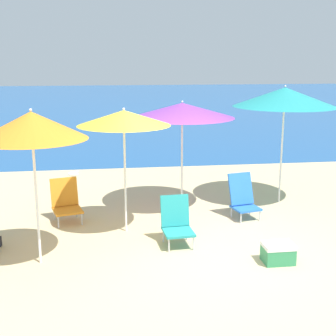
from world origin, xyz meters
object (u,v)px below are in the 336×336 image
object	(u,v)px
beach_chair_teal	(177,221)
seagull	(74,174)
beach_umbrella_purple	(182,110)
beach_chair_blue	(243,197)
beach_chair_orange	(66,201)
beach_umbrella_orange	(32,126)
beach_umbrella_teal	(285,97)
cooler_box	(278,253)
beach_umbrella_yellow	(124,118)

from	to	relation	value
beach_chair_teal	seagull	size ratio (longest dim) A/B	2.80
beach_umbrella_purple	beach_chair_blue	world-z (taller)	beach_umbrella_purple
seagull	beach_chair_orange	bearing A→B (deg)	-89.18
beach_chair_blue	beach_umbrella_purple	bearing A→B (deg)	133.50
beach_umbrella_orange	beach_chair_teal	bearing A→B (deg)	12.47
beach_chair_orange	beach_umbrella_teal	bearing A→B (deg)	-7.10
beach_chair_blue	cooler_box	bearing A→B (deg)	-104.54
beach_umbrella_orange	beach_chair_teal	xyz separation A→B (m)	(2.04, 0.45, -1.62)
beach_umbrella_purple	beach_chair_teal	bearing A→B (deg)	-102.12
beach_umbrella_orange	beach_umbrella_purple	size ratio (longest dim) A/B	1.06
beach_umbrella_purple	cooler_box	xyz separation A→B (m)	(0.95, -2.68, -1.76)
beach_chair_teal	seagull	distance (m)	4.69
beach_umbrella_teal	seagull	xyz separation A→B (m)	(-4.26, 2.42, -1.98)
beach_umbrella_teal	beach_umbrella_purple	xyz separation A→B (m)	(-2.04, -0.12, -0.22)
seagull	beach_umbrella_teal	bearing A→B (deg)	-29.53
cooler_box	seagull	bearing A→B (deg)	121.29
beach_umbrella_orange	beach_umbrella_purple	bearing A→B (deg)	42.53
beach_umbrella_yellow	beach_umbrella_purple	size ratio (longest dim) A/B	1.00
beach_umbrella_teal	beach_chair_orange	world-z (taller)	beach_umbrella_teal
beach_chair_orange	seagull	world-z (taller)	beach_chair_orange
beach_umbrella_orange	cooler_box	size ratio (longest dim) A/B	5.05
beach_umbrella_teal	beach_umbrella_purple	distance (m)	2.06
beach_chair_teal	beach_chair_blue	world-z (taller)	beach_chair_blue
seagull	beach_chair_blue	bearing A→B (deg)	-44.84
beach_chair_blue	beach_chair_teal	bearing A→B (deg)	-154.79
beach_umbrella_orange	beach_chair_blue	bearing A→B (deg)	23.99
beach_chair_blue	seagull	bearing A→B (deg)	122.70
beach_chair_orange	beach_chair_blue	world-z (taller)	beach_chair_blue
beach_umbrella_teal	beach_chair_teal	xyz separation A→B (m)	(-2.42, -1.89, -1.76)
beach_umbrella_teal	beach_umbrella_purple	world-z (taller)	beach_umbrella_teal
beach_umbrella_yellow	beach_umbrella_purple	distance (m)	1.60
beach_umbrella_teal	cooler_box	distance (m)	3.60
cooler_box	beach_chair_orange	bearing A→B (deg)	144.30
beach_umbrella_orange	beach_chair_teal	size ratio (longest dim) A/B	2.94
beach_chair_teal	beach_chair_blue	size ratio (longest dim) A/B	0.94
beach_umbrella_teal	beach_chair_orange	bearing A→B (deg)	-172.50
beach_chair_orange	beach_chair_blue	distance (m)	3.21
beach_umbrella_orange	beach_umbrella_teal	world-z (taller)	beach_umbrella_teal
beach_chair_blue	seagull	xyz separation A→B (m)	(-3.25, 3.23, -0.24)
beach_chair_teal	beach_chair_blue	distance (m)	1.77
beach_umbrella_yellow	seagull	world-z (taller)	beach_umbrella_yellow
beach_umbrella_orange	beach_chair_orange	distance (m)	2.43
beach_chair_orange	seagull	distance (m)	2.98
beach_chair_orange	seagull	size ratio (longest dim) A/B	2.81
beach_umbrella_teal	beach_chair_orange	xyz separation A→B (m)	(-4.22, -0.56, -1.77)
beach_umbrella_teal	beach_chair_blue	xyz separation A→B (m)	(-1.02, -0.81, -1.74)
beach_umbrella_purple	beach_chair_teal	distance (m)	2.38
beach_umbrella_yellow	beach_umbrella_teal	bearing A→B (deg)	21.37
beach_umbrella_yellow	beach_umbrella_purple	bearing A→B (deg)	44.51
seagull	beach_umbrella_yellow	bearing A→B (deg)	-73.53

